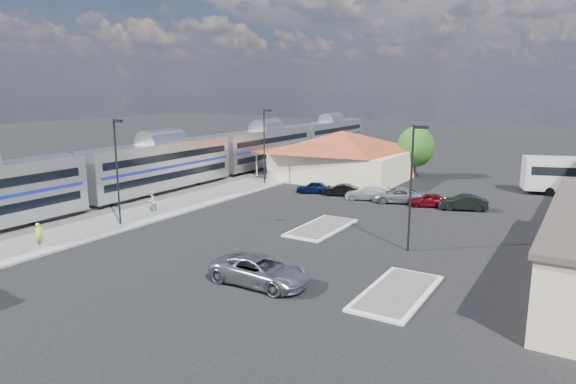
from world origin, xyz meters
The scene contains 21 objects.
ground centered at (0.00, 0.00, 0.00)m, with size 280.00×280.00×0.00m, color black.
railbed centered at (-21.00, 8.00, 0.06)m, with size 16.00×100.00×0.12m, color #4C4944.
platform centered at (-12.00, 6.00, 0.09)m, with size 5.50×92.00×0.18m, color gray.
passenger_train centered at (-18.00, 6.18, 2.87)m, with size 3.00×104.00×5.55m.
freight_cars centered at (-24.00, 3.56, 1.93)m, with size 2.80×46.00×4.00m.
station_depot centered at (-4.56, 24.00, 3.13)m, with size 18.35×12.24×6.20m.
traffic_island_south centered at (4.00, 2.00, 0.10)m, with size 3.30×7.50×0.21m.
traffic_island_north centered at (14.00, -8.00, 0.10)m, with size 3.30×7.50×0.21m.
lamp_plat_s centered at (-10.90, -6.00, 5.34)m, with size 1.08×0.25×9.00m.
lamp_plat_n centered at (-10.90, 16.00, 5.34)m, with size 1.08×0.25×9.00m.
lamp_lot centered at (12.10, 0.00, 5.34)m, with size 1.08×0.25×9.00m.
tree_depot centered at (3.00, 30.00, 4.02)m, with size 4.71×4.71×6.63m.
suv centered at (6.52, -10.78, 0.86)m, with size 2.85×6.17×1.72m, color #9A9CA2.
person_a centered at (-11.25, -13.23, 1.02)m, with size 0.61×0.40×1.68m, color #DEDD45.
person_b centered at (-12.01, -1.34, 1.14)m, with size 0.94×0.73×1.93m, color silver.
parked_car_a centered at (-3.51, 14.46, 0.65)m, with size 1.53×3.81×1.30m, color #0B173A.
parked_car_b centered at (-0.31, 14.76, 0.64)m, with size 1.36×3.90×1.29m, color black.
parked_car_c centered at (2.89, 14.46, 0.68)m, with size 1.90×4.68×1.36m, color silver.
parked_car_d centered at (6.09, 14.76, 0.75)m, with size 2.49×5.41×1.50m, color #989AA1.
parked_car_e centered at (9.29, 14.46, 0.68)m, with size 1.60×3.97×1.35m, color maroon.
parked_car_f centered at (12.49, 14.76, 0.74)m, with size 1.57×4.51×1.49m, color black.
Camera 1 is at (22.81, -34.62, 11.52)m, focal length 32.00 mm.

